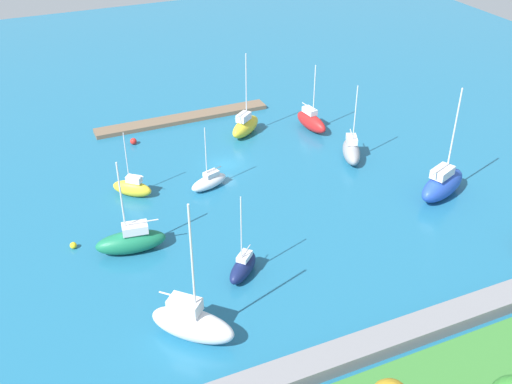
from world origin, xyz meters
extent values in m
plane|color=#1E668C|center=(0.00, 0.00, 0.00)|extent=(160.00, 160.00, 0.00)
cube|color=brown|center=(0.80, -14.94, 0.30)|extent=(25.71, 2.61, 0.59)
cube|color=gray|center=(0.00, 34.55, 0.66)|extent=(69.52, 2.60, 1.32)
ellipsoid|color=white|center=(3.80, 4.45, 0.77)|extent=(5.31, 3.26, 1.54)
cube|color=silver|center=(3.42, 4.32, 1.81)|extent=(2.04, 1.57, 0.54)
cylinder|color=silver|center=(4.04, 4.53, 4.81)|extent=(0.12, 0.12, 6.53)
cylinder|color=silver|center=(3.00, 4.18, 2.23)|extent=(2.11, 0.78, 0.10)
ellipsoid|color=red|center=(-14.93, -4.63, 1.16)|extent=(2.73, 6.51, 2.33)
cube|color=silver|center=(-14.87, -5.13, 2.71)|extent=(1.44, 2.40, 0.77)
cylinder|color=silver|center=(-14.97, -4.32, 6.00)|extent=(0.15, 0.15, 7.34)
cylinder|color=silver|center=(-14.80, -5.65, 3.24)|extent=(0.47, 2.68, 0.12)
ellipsoid|color=yellow|center=(-5.81, -6.99, 1.18)|extent=(6.17, 5.42, 2.35)
cube|color=silver|center=(-5.42, -6.69, 2.86)|extent=(2.53, 2.36, 1.00)
cylinder|color=silver|center=(-6.05, -7.17, 7.00)|extent=(0.15, 0.15, 9.28)
cylinder|color=silver|center=(-4.85, -6.26, 3.51)|extent=(2.47, 1.93, 0.12)
ellipsoid|color=#2347B2|center=(-20.50, 17.19, 1.49)|extent=(8.34, 5.56, 2.98)
cube|color=silver|center=(-19.92, 17.43, 3.50)|extent=(3.26, 2.63, 1.04)
cylinder|color=silver|center=(-20.86, 17.05, 8.21)|extent=(0.19, 0.19, 10.45)
cylinder|color=silver|center=(-19.27, 17.70, 4.17)|extent=(3.25, 1.44, 0.15)
ellipsoid|color=#141E4C|center=(6.38, 21.13, 0.90)|extent=(4.69, 4.52, 1.79)
cube|color=silver|center=(6.10, 20.87, 2.05)|extent=(1.97, 1.93, 0.52)
cylinder|color=silver|center=(6.56, 21.29, 5.50)|extent=(0.12, 0.12, 7.41)
cylinder|color=silver|center=(5.82, 20.61, 2.46)|extent=(1.55, 1.44, 0.09)
ellipsoid|color=#19724C|center=(15.35, 12.98, 1.16)|extent=(7.39, 3.46, 2.31)
cube|color=silver|center=(14.79, 13.06, 2.78)|extent=(2.74, 1.83, 0.94)
cylinder|color=silver|center=(15.70, 12.93, 6.42)|extent=(0.17, 0.17, 8.20)
cylinder|color=silver|center=(14.04, 13.17, 3.40)|extent=(3.34, 0.61, 0.14)
ellipsoid|color=gray|center=(-15.46, 5.28, 1.15)|extent=(4.40, 6.42, 2.30)
cube|color=silver|center=(-15.66, 4.84, 2.70)|extent=(2.05, 2.52, 0.79)
cylinder|color=silver|center=(-15.34, 5.56, 6.32)|extent=(0.15, 0.15, 8.04)
cylinder|color=silver|center=(-15.88, 4.34, 3.24)|extent=(1.19, 2.49, 0.12)
ellipsoid|color=white|center=(13.47, 27.00, 1.40)|extent=(7.28, 7.21, 2.80)
cube|color=silver|center=(13.91, 26.58, 3.42)|extent=(3.07, 3.05, 1.23)
cylinder|color=silver|center=(13.20, 27.27, 8.27)|extent=(0.18, 0.18, 10.94)
cylinder|color=silver|center=(14.38, 26.12, 4.18)|extent=(2.46, 2.41, 0.15)
ellipsoid|color=yellow|center=(12.63, 2.46, 0.96)|extent=(4.74, 4.34, 1.92)
cube|color=silver|center=(12.33, 2.71, 2.30)|extent=(1.95, 1.85, 0.75)
cylinder|color=silver|center=(12.82, 2.30, 5.06)|extent=(0.12, 0.12, 6.26)
cylinder|color=silver|center=(12.09, 2.92, 2.83)|extent=(1.52, 1.29, 0.09)
sphere|color=red|center=(9.31, -10.39, 0.44)|extent=(0.89, 0.89, 0.89)
sphere|color=yellow|center=(20.76, 10.04, 0.35)|extent=(0.70, 0.70, 0.70)
camera|label=1|loc=(23.79, 63.74, 38.32)|focal=42.68mm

